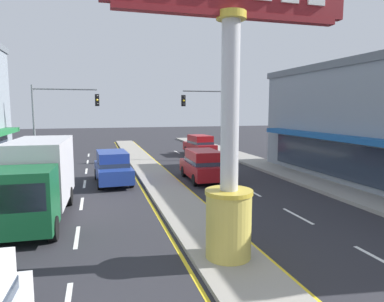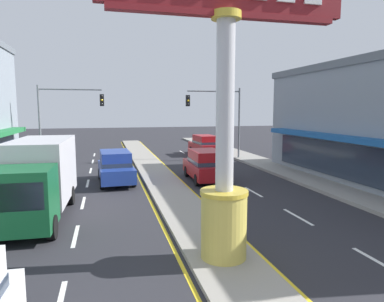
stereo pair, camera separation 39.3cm
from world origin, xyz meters
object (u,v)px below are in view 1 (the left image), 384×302
Objects in this scene: traffic_light_left_side at (58,111)px; suv_far_right_lane at (203,165)px; district_sign at (230,112)px; suv_mid_left_lane at (113,167)px; traffic_light_right_side at (216,111)px; suv_far_left_oncoming at (200,145)px; box_truck_near_left_lane at (37,177)px.

traffic_light_left_side reaches higher than suv_far_right_lane.
suv_mid_left_lane is (-2.71, 11.78, -3.34)m from district_sign.
traffic_light_right_side is 11.94m from suv_mid_left_lane.
traffic_light_right_side is 1.32× the size of suv_far_left_oncoming.
district_sign is 19.98m from traffic_light_left_side.
traffic_light_right_side is 18.04m from box_truck_near_left_lane.
suv_mid_left_lane is at bearing 61.10° from box_truck_near_left_lane.
traffic_light_right_side is (12.58, -0.06, 0.00)m from traffic_light_left_side.
traffic_light_right_side is 4.93m from suv_far_left_oncoming.
traffic_light_right_side reaches higher than suv_far_left_oncoming.
suv_far_right_lane is 5.46m from suv_mid_left_lane.
suv_far_right_lane is at bearing 76.28° from district_sign.
suv_far_left_oncoming is (12.30, 3.63, -3.26)m from traffic_light_left_side.
suv_far_right_lane is at bearing -7.37° from suv_mid_left_lane.
district_sign is at bearing -71.65° from traffic_light_left_side.
district_sign is at bearing -103.72° from suv_far_right_lane.
suv_mid_left_lane is at bearing 172.63° from suv_far_right_lane.
traffic_light_left_side is 0.89× the size of box_truck_near_left_lane.
district_sign is 1.36× the size of traffic_light_right_side.
traffic_light_left_side is at bearing 116.48° from suv_mid_left_lane.
district_sign is at bearing -108.41° from traffic_light_right_side.
traffic_light_left_side and traffic_light_right_side have the same top height.
traffic_light_left_side reaches higher than suv_far_left_oncoming.
suv_far_left_oncoming is at bearing 51.12° from suv_mid_left_lane.
box_truck_near_left_lane is 20.54m from suv_far_left_oncoming.
traffic_light_left_side is 13.31m from box_truck_near_left_lane.
district_sign reaches higher than traffic_light_left_side.
district_sign reaches higher than box_truck_near_left_lane.
traffic_light_left_side is 1.34× the size of suv_far_right_lane.
box_truck_near_left_lane is (0.34, -13.06, -2.55)m from traffic_light_left_side.
traffic_light_left_side is 12.58m from traffic_light_right_side.
district_sign is 1.79× the size of suv_far_left_oncoming.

